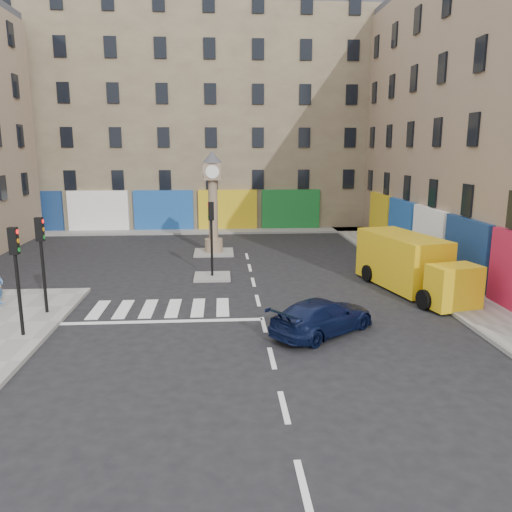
{
  "coord_description": "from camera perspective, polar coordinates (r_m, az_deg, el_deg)",
  "views": [
    {
      "loc": [
        -1.49,
        -16.35,
        6.35
      ],
      "look_at": [
        -0.09,
        3.78,
        2.0
      ],
      "focal_mm": 35.0,
      "sensor_mm": 36.0,
      "label": 1
    }
  ],
  "objects": [
    {
      "name": "building_far",
      "position": [
        44.48,
        -7.46,
        14.83
      ],
      "size": [
        32.0,
        10.0,
        17.0
      ],
      "primitive_type": "cube",
      "color": "#7F7254",
      "rests_on": "ground"
    },
    {
      "name": "navy_sedan",
      "position": [
        17.7,
        7.64,
        -6.86
      ],
      "size": [
        4.4,
        3.94,
        1.23
      ],
      "primitive_type": "imported",
      "rotation": [
        0.0,
        0.0,
        2.23
      ],
      "color": "black",
      "rests_on": "ground"
    },
    {
      "name": "sidewalk_right",
      "position": [
        28.94,
        16.74,
        -0.89
      ],
      "size": [
        2.6,
        30.0,
        0.15
      ],
      "primitive_type": "cube",
      "color": "gray",
      "rests_on": "ground"
    },
    {
      "name": "ground",
      "position": [
        17.61,
        1.16,
        -8.98
      ],
      "size": [
        120.0,
        120.0,
        0.0
      ],
      "primitive_type": "plane",
      "color": "black",
      "rests_on": "ground"
    },
    {
      "name": "traffic_light_left_near",
      "position": [
        18.28,
        -25.75,
        -0.83
      ],
      "size": [
        0.28,
        0.22,
        3.7
      ],
      "color": "black",
      "rests_on": "sidewalk_left"
    },
    {
      "name": "yellow_van",
      "position": [
        23.65,
        17.21,
        -0.9
      ],
      "size": [
        3.5,
        7.07,
        2.47
      ],
      "rotation": [
        0.0,
        0.0,
        0.22
      ],
      "color": "yellow",
      "rests_on": "ground"
    },
    {
      "name": "traffic_light_island",
      "position": [
        24.65,
        -5.13,
        3.34
      ],
      "size": [
        0.28,
        0.22,
        3.7
      ],
      "color": "black",
      "rests_on": "island_near"
    },
    {
      "name": "clock_pillar",
      "position": [
        30.48,
        -4.96,
        6.84
      ],
      "size": [
        1.2,
        1.2,
        6.1
      ],
      "color": "#89705A",
      "rests_on": "island_far"
    },
    {
      "name": "island_far",
      "position": [
        31.0,
        -4.84,
        0.41
      ],
      "size": [
        2.4,
        2.4,
        0.12
      ],
      "primitive_type": "cube",
      "color": "gray",
      "rests_on": "ground"
    },
    {
      "name": "sidewalk_far",
      "position": [
        39.14,
        -7.61,
        2.83
      ],
      "size": [
        32.0,
        2.4,
        0.15
      ],
      "primitive_type": "cube",
      "color": "gray",
      "rests_on": "ground"
    },
    {
      "name": "island_near",
      "position": [
        25.16,
        -5.02,
        -2.37
      ],
      "size": [
        1.8,
        1.8,
        0.12
      ],
      "primitive_type": "cube",
      "color": "gray",
      "rests_on": "ground"
    },
    {
      "name": "traffic_light_left_far",
      "position": [
        20.48,
        -23.32,
        0.67
      ],
      "size": [
        0.28,
        0.22,
        3.7
      ],
      "color": "black",
      "rests_on": "sidewalk_left"
    }
  ]
}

